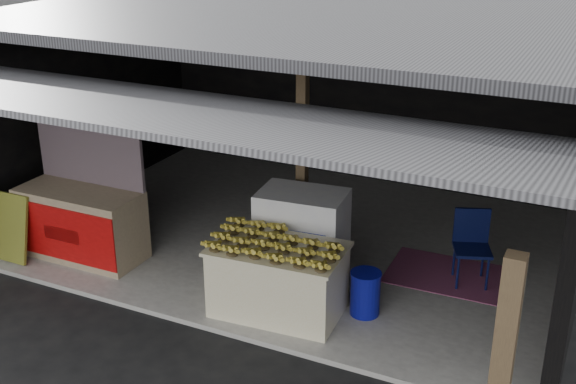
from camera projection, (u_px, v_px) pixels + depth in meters
The scene contains 12 objects.
ground at pixel (202, 330), 7.71m from camera, with size 80.00×80.00×0.00m, color black.
concrete_slab at pixel (300, 236), 9.79m from camera, with size 7.00×5.00×0.06m, color gray.
shophouse at pixel (311, 81), 9.28m from camera, with size 7.40×7.29×3.02m.
banana_table at pixel (278, 280), 7.80m from camera, with size 1.48×0.98×0.78m.
banana_pile at pixel (278, 241), 7.63m from camera, with size 1.31×0.79×0.15m, color gold, non-canonical shape.
white_crate at pixel (302, 236), 8.44m from camera, with size 1.06×0.77×1.11m.
neighbor_stall at pixel (82, 220), 9.03m from camera, with size 1.58×0.72×1.62m.
green_signboard at pixel (9, 227), 8.96m from camera, with size 0.58×0.04×0.87m, color black.
water_barrel at pixel (365, 294), 7.82m from camera, with size 0.32×0.32×0.47m, color #0C0F85.
plastic_chair at pixel (472, 240), 8.42m from camera, with size 0.54×0.54×0.88m.
magenta_rug at pixel (451, 275), 8.70m from camera, with size 1.50×1.00×0.01m, color #771A52.
picture_frames at pixel (356, 63), 11.14m from camera, with size 1.62×0.04×0.46m.
Camera 1 is at (3.69, -5.54, 4.26)m, focal length 45.00 mm.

